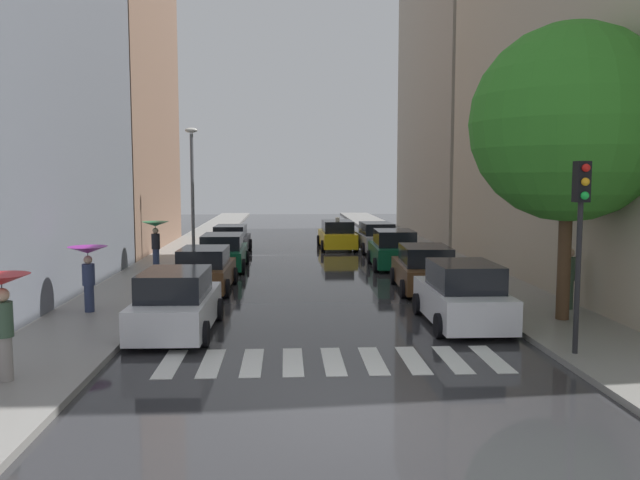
{
  "coord_description": "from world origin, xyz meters",
  "views": [
    {
      "loc": [
        -1.05,
        -10.75,
        4.1
      ],
      "look_at": [
        0.46,
        17.14,
        1.35
      ],
      "focal_mm": 35.95,
      "sensor_mm": 36.0,
      "label": 1
    }
  ],
  "objects_px": {
    "parked_car_left_third": "(223,252)",
    "taxi_midroad": "(337,235)",
    "pedestrian_far_side": "(569,277)",
    "lamp_post_left": "(192,183)",
    "traffic_light_right_corner": "(581,214)",
    "pedestrian_near_tree": "(155,233)",
    "parked_car_left_second": "(205,270)",
    "parked_car_left_fourth": "(231,240)",
    "street_tree_right": "(569,124)",
    "parked_car_right_fourth": "(376,238)",
    "pedestrian_foreground": "(2,303)",
    "parked_car_right_third": "(394,250)",
    "parked_car_right_nearest": "(462,296)",
    "pedestrian_by_kerb": "(88,263)",
    "parked_car_left_nearest": "(176,304)",
    "parked_car_right_second": "(424,270)"
  },
  "relations": [
    {
      "from": "taxi_midroad",
      "to": "pedestrian_near_tree",
      "type": "distance_m",
      "value": 12.13
    },
    {
      "from": "parked_car_left_nearest",
      "to": "lamp_post_left",
      "type": "bearing_deg",
      "value": 7.37
    },
    {
      "from": "parked_car_right_second",
      "to": "traffic_light_right_corner",
      "type": "bearing_deg",
      "value": -167.63
    },
    {
      "from": "parked_car_left_third",
      "to": "pedestrian_near_tree",
      "type": "height_order",
      "value": "pedestrian_near_tree"
    },
    {
      "from": "parked_car_right_second",
      "to": "parked_car_left_nearest",
      "type": "bearing_deg",
      "value": 129.7
    },
    {
      "from": "parked_car_left_third",
      "to": "parked_car_left_fourth",
      "type": "xyz_separation_m",
      "value": [
        -0.13,
        5.82,
        -0.02
      ]
    },
    {
      "from": "parked_car_left_second",
      "to": "parked_car_right_third",
      "type": "bearing_deg",
      "value": -53.88
    },
    {
      "from": "pedestrian_near_tree",
      "to": "parked_car_right_second",
      "type": "bearing_deg",
      "value": 170.01
    },
    {
      "from": "parked_car_right_nearest",
      "to": "parked_car_right_fourth",
      "type": "relative_size",
      "value": 0.91
    },
    {
      "from": "parked_car_left_nearest",
      "to": "parked_car_right_second",
      "type": "relative_size",
      "value": 0.98
    },
    {
      "from": "parked_car_left_nearest",
      "to": "parked_car_right_third",
      "type": "height_order",
      "value": "parked_car_right_third"
    },
    {
      "from": "pedestrian_foreground",
      "to": "street_tree_right",
      "type": "height_order",
      "value": "street_tree_right"
    },
    {
      "from": "taxi_midroad",
      "to": "pedestrian_foreground",
      "type": "bearing_deg",
      "value": 159.32
    },
    {
      "from": "parked_car_left_nearest",
      "to": "parked_car_right_fourth",
      "type": "distance_m",
      "value": 19.93
    },
    {
      "from": "pedestrian_by_kerb",
      "to": "street_tree_right",
      "type": "relative_size",
      "value": 0.24
    },
    {
      "from": "pedestrian_far_side",
      "to": "lamp_post_left",
      "type": "bearing_deg",
      "value": 172.41
    },
    {
      "from": "parked_car_left_fourth",
      "to": "street_tree_right",
      "type": "distance_m",
      "value": 20.79
    },
    {
      "from": "taxi_midroad",
      "to": "traffic_light_right_corner",
      "type": "distance_m",
      "value": 23.09
    },
    {
      "from": "pedestrian_far_side",
      "to": "taxi_midroad",
      "type": "bearing_deg",
      "value": 144.37
    },
    {
      "from": "parked_car_right_second",
      "to": "parked_car_right_fourth",
      "type": "height_order",
      "value": "parked_car_right_second"
    },
    {
      "from": "parked_car_right_second",
      "to": "parked_car_right_third",
      "type": "xyz_separation_m",
      "value": [
        -0.11,
        5.88,
        0.03
      ]
    },
    {
      "from": "parked_car_right_third",
      "to": "lamp_post_left",
      "type": "relative_size",
      "value": 0.67
    },
    {
      "from": "parked_car_left_fourth",
      "to": "street_tree_right",
      "type": "height_order",
      "value": "street_tree_right"
    },
    {
      "from": "parked_car_right_second",
      "to": "parked_car_right_fourth",
      "type": "relative_size",
      "value": 0.96
    },
    {
      "from": "parked_car_right_fourth",
      "to": "pedestrian_foreground",
      "type": "height_order",
      "value": "pedestrian_foreground"
    },
    {
      "from": "parked_car_left_second",
      "to": "parked_car_right_second",
      "type": "distance_m",
      "value": 7.92
    },
    {
      "from": "parked_car_right_nearest",
      "to": "parked_car_right_second",
      "type": "distance_m",
      "value": 5.41
    },
    {
      "from": "parked_car_left_third",
      "to": "taxi_midroad",
      "type": "xyz_separation_m",
      "value": [
        5.75,
        7.86,
        0.02
      ]
    },
    {
      "from": "parked_car_left_fourth",
      "to": "taxi_midroad",
      "type": "relative_size",
      "value": 0.93
    },
    {
      "from": "parked_car_right_third",
      "to": "pedestrian_foreground",
      "type": "xyz_separation_m",
      "value": [
        -10.34,
        -16.04,
        0.89
      ]
    },
    {
      "from": "parked_car_left_second",
      "to": "taxi_midroad",
      "type": "xyz_separation_m",
      "value": [
        5.88,
        13.39,
        0.02
      ]
    },
    {
      "from": "parked_car_left_third",
      "to": "parked_car_right_fourth",
      "type": "distance_m",
      "value": 10.12
    },
    {
      "from": "traffic_light_right_corner",
      "to": "pedestrian_near_tree",
      "type": "bearing_deg",
      "value": 130.56
    },
    {
      "from": "parked_car_right_nearest",
      "to": "pedestrian_by_kerb",
      "type": "distance_m",
      "value": 10.81
    },
    {
      "from": "parked_car_left_second",
      "to": "parked_car_right_nearest",
      "type": "height_order",
      "value": "parked_car_right_nearest"
    },
    {
      "from": "parked_car_left_nearest",
      "to": "pedestrian_far_side",
      "type": "relative_size",
      "value": 2.37
    },
    {
      "from": "pedestrian_near_tree",
      "to": "pedestrian_far_side",
      "type": "relative_size",
      "value": 1.1
    },
    {
      "from": "parked_car_left_fourth",
      "to": "parked_car_right_fourth",
      "type": "bearing_deg",
      "value": -83.99
    },
    {
      "from": "parked_car_left_fourth",
      "to": "lamp_post_left",
      "type": "distance_m",
      "value": 4.57
    },
    {
      "from": "parked_car_left_second",
      "to": "pedestrian_foreground",
      "type": "bearing_deg",
      "value": 167.62
    },
    {
      "from": "parked_car_left_third",
      "to": "pedestrian_foreground",
      "type": "distance_m",
      "value": 16.35
    },
    {
      "from": "pedestrian_foreground",
      "to": "pedestrian_near_tree",
      "type": "height_order",
      "value": "pedestrian_foreground"
    },
    {
      "from": "taxi_midroad",
      "to": "street_tree_right",
      "type": "bearing_deg",
      "value": -167.46
    },
    {
      "from": "parked_car_left_fourth",
      "to": "street_tree_right",
      "type": "xyz_separation_m",
      "value": [
        10.64,
        -17.2,
        4.83
      ]
    },
    {
      "from": "parked_car_left_fourth",
      "to": "taxi_midroad",
      "type": "height_order",
      "value": "taxi_midroad"
    },
    {
      "from": "parked_car_right_nearest",
      "to": "parked_car_right_second",
      "type": "relative_size",
      "value": 0.95
    },
    {
      "from": "parked_car_right_fourth",
      "to": "pedestrian_far_side",
      "type": "distance_m",
      "value": 16.85
    },
    {
      "from": "street_tree_right",
      "to": "traffic_light_right_corner",
      "type": "distance_m",
      "value": 4.29
    },
    {
      "from": "parked_car_left_fourth",
      "to": "lamp_post_left",
      "type": "height_order",
      "value": "lamp_post_left"
    },
    {
      "from": "pedestrian_far_side",
      "to": "traffic_light_right_corner",
      "type": "relative_size",
      "value": 0.43
    }
  ]
}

